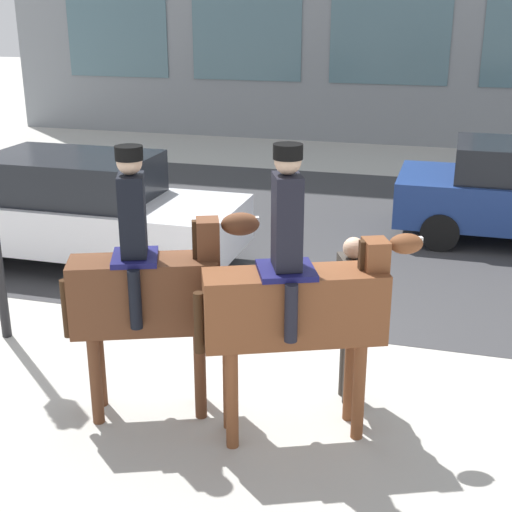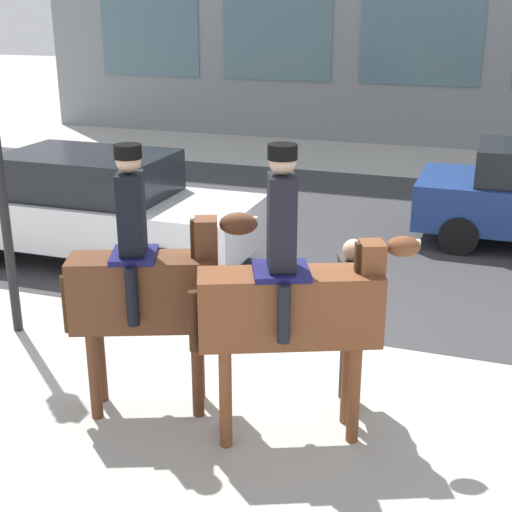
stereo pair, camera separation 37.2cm
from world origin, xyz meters
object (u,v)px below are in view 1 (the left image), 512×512
Objects in this scene: mounted_horse_lead at (148,285)px; pedestrian_bystander at (350,307)px; street_car_near_lane at (79,209)px; mounted_horse_companion at (298,298)px.

pedestrian_bystander is (1.72, 0.71, -0.31)m from mounted_horse_lead.
mounted_horse_lead reaches higher than street_car_near_lane.
mounted_horse_lead reaches higher than pedestrian_bystander.
mounted_horse_lead is 1.89m from pedestrian_bystander.
pedestrian_bystander is at bearing 0.67° from mounted_horse_lead.
mounted_horse_lead is 0.97× the size of mounted_horse_companion.
street_car_near_lane is at bearing -55.01° from pedestrian_bystander.
mounted_horse_lead is at bearing -0.26° from pedestrian_bystander.
mounted_horse_companion reaches higher than mounted_horse_lead.
mounted_horse_companion reaches higher than pedestrian_bystander.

